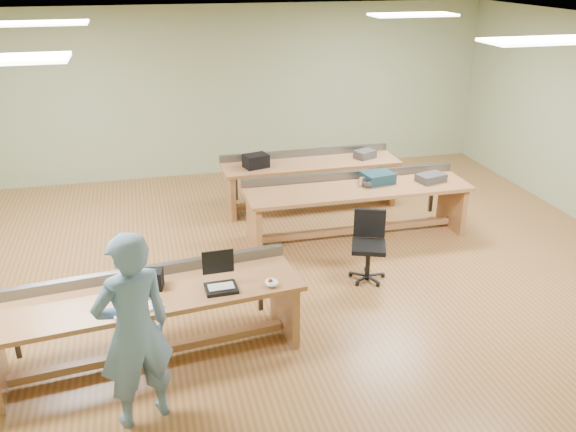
% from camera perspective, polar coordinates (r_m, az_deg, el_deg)
% --- Properties ---
extents(floor, '(10.00, 10.00, 0.00)m').
position_cam_1_polar(floor, '(7.90, -2.16, -5.04)').
color(floor, '#9D613B').
rests_on(floor, ground).
extents(ceiling, '(10.00, 10.00, 0.00)m').
position_cam_1_polar(ceiling, '(7.01, -2.54, 17.16)').
color(ceiling, silver).
rests_on(ceiling, wall_back).
extents(wall_back, '(10.00, 0.04, 3.00)m').
position_cam_1_polar(wall_back, '(11.14, -6.66, 11.41)').
color(wall_back, '#91A079').
rests_on(wall_back, floor).
extents(wall_front, '(10.00, 0.04, 3.00)m').
position_cam_1_polar(wall_front, '(3.86, 10.30, -12.44)').
color(wall_front, '#91A079').
rests_on(wall_front, floor).
extents(fluor_panels, '(6.20, 3.50, 0.03)m').
position_cam_1_polar(fluor_panels, '(7.01, -2.53, 16.92)').
color(fluor_panels, white).
rests_on(fluor_panels, ceiling).
extents(workbench_front, '(3.06, 1.14, 0.86)m').
position_cam_1_polar(workbench_front, '(6.15, -12.91, -8.51)').
color(workbench_front, '#9E6842').
rests_on(workbench_front, floor).
extents(workbench_mid, '(3.19, 0.86, 0.86)m').
position_cam_1_polar(workbench_mid, '(8.69, 6.43, 1.62)').
color(workbench_mid, '#9E6842').
rests_on(workbench_mid, floor).
extents(workbench_back, '(2.80, 0.77, 0.86)m').
position_cam_1_polar(workbench_back, '(9.71, 2.06, 4.03)').
color(workbench_back, '#9E6842').
rests_on(workbench_back, floor).
extents(person, '(0.76, 0.63, 1.78)m').
position_cam_1_polar(person, '(5.24, -14.24, -10.39)').
color(person, slate).
rests_on(person, floor).
extents(laptop_base, '(0.32, 0.26, 0.03)m').
position_cam_1_polar(laptop_base, '(5.96, -6.28, -6.74)').
color(laptop_base, black).
rests_on(laptop_base, workbench_front).
extents(laptop_screen, '(0.31, 0.02, 0.24)m').
position_cam_1_polar(laptop_screen, '(5.96, -6.57, -4.28)').
color(laptop_screen, black).
rests_on(laptop_screen, laptop_base).
extents(keyboard, '(0.47, 0.32, 0.03)m').
position_cam_1_polar(keyboard, '(5.75, -13.83, -8.58)').
color(keyboard, white).
rests_on(keyboard, workbench_front).
extents(trackball_mouse, '(0.18, 0.19, 0.07)m').
position_cam_1_polar(trackball_mouse, '(5.99, -1.54, -6.24)').
color(trackball_mouse, white).
rests_on(trackball_mouse, workbench_front).
extents(camera_bag, '(0.30, 0.23, 0.19)m').
position_cam_1_polar(camera_bag, '(6.08, -12.93, -5.81)').
color(camera_bag, black).
rests_on(camera_bag, workbench_front).
extents(task_chair, '(0.60, 0.60, 0.87)m').
position_cam_1_polar(task_chair, '(7.63, 7.51, -3.62)').
color(task_chair, black).
rests_on(task_chair, floor).
extents(parts_bin_teal, '(0.47, 0.38, 0.15)m').
position_cam_1_polar(parts_bin_teal, '(8.78, 8.42, 3.56)').
color(parts_bin_teal, '#143241').
rests_on(parts_bin_teal, workbench_mid).
extents(parts_bin_grey, '(0.46, 0.36, 0.11)m').
position_cam_1_polar(parts_bin_grey, '(8.99, 13.23, 3.51)').
color(parts_bin_grey, '#39393C').
rests_on(parts_bin_grey, workbench_mid).
extents(mug, '(0.16, 0.16, 0.10)m').
position_cam_1_polar(mug, '(8.59, 7.45, 2.99)').
color(mug, '#39393C').
rests_on(mug, workbench_mid).
extents(drinks_can, '(0.08, 0.08, 0.12)m').
position_cam_1_polar(drinks_can, '(8.64, 6.91, 3.22)').
color(drinks_can, silver).
rests_on(drinks_can, workbench_mid).
extents(storage_box_back, '(0.41, 0.34, 0.20)m').
position_cam_1_polar(storage_box_back, '(9.35, -3.02, 5.17)').
color(storage_box_back, black).
rests_on(storage_box_back, workbench_back).
extents(tray_back, '(0.38, 0.34, 0.13)m').
position_cam_1_polar(tray_back, '(9.87, 7.22, 5.75)').
color(tray_back, '#39393C').
rests_on(tray_back, workbench_back).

